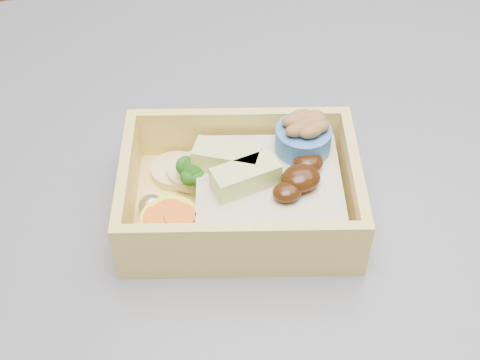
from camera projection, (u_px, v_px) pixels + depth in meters
name	position (u px, v px, depth m)	size (l,w,h in m)	color
bento_box	(248.00, 188.00, 0.45)	(0.18, 0.15, 0.06)	#E9C860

